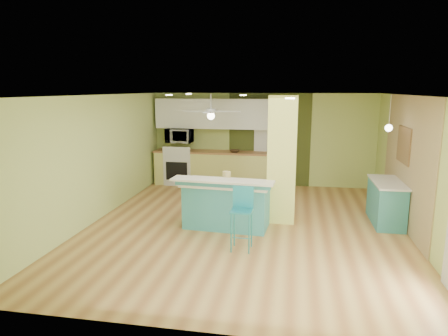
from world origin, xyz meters
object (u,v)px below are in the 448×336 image
Objects in this scene: bar_stool at (242,208)px; canister at (227,176)px; peninsula at (227,203)px; fruit_bowl at (235,151)px; side_counter at (386,202)px.

canister is at bearing 112.41° from bar_stool.
fruit_bowl is (-0.33, 3.20, 0.51)m from peninsula.
side_counter is 3.19m from canister.
side_counter is at bearing 18.15° from peninsula.
peninsula is at bearing -165.83° from side_counter.
canister reaches higher than side_counter.
bar_stool is 6.42× the size of canister.
bar_stool is 0.80× the size of side_counter.
canister is at bearing -84.40° from fruit_bowl.
bar_stool is (0.44, -1.01, 0.24)m from peninsula.
side_counter is 8.00× the size of canister.
canister is (0.29, -2.97, -0.02)m from fruit_bowl.
bar_stool is at bearing -69.04° from canister.
bar_stool is 3.18m from side_counter.
canister is at bearing -170.22° from side_counter.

